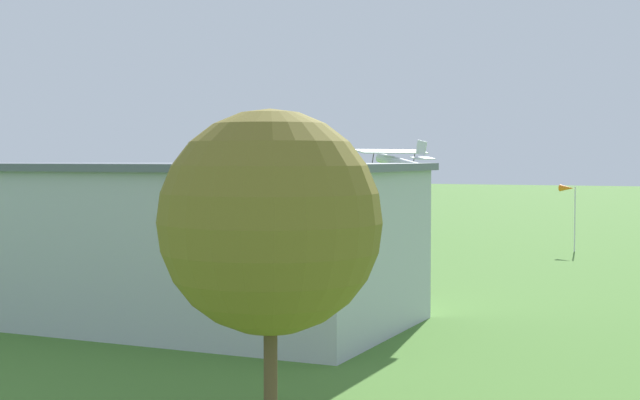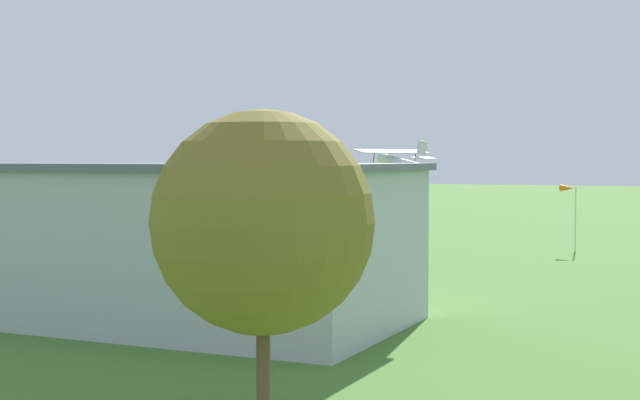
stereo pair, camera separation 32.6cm
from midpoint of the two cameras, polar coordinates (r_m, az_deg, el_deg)
ground_plane at (r=84.93m, az=3.50°, el=-2.85°), size 400.00×400.00×0.00m
hangar at (r=49.84m, az=-14.57°, el=-2.25°), size 35.22×13.10×7.79m
biplane at (r=87.70m, az=5.02°, el=2.35°), size 7.01×9.06×3.83m
person_beside_truck at (r=56.79m, az=6.03°, el=-4.77°), size 0.54×0.54×1.58m
person_by_parked_cars at (r=69.67m, az=-13.76°, el=-3.41°), size 0.52×0.52×1.70m
person_near_hangar_door at (r=69.92m, az=-18.11°, el=-3.46°), size 0.43×0.43×1.65m
person_walking_on_apron at (r=55.75m, az=5.85°, el=-4.81°), size 0.54×0.54×1.75m
person_at_fence_line at (r=70.99m, az=-13.78°, el=-3.30°), size 0.39×0.39×1.71m
tree_behind_hangar_right at (r=26.10m, az=-3.18°, el=-1.38°), size 6.37×6.37×9.43m
windsock at (r=82.46m, az=15.17°, el=0.44°), size 1.47×1.02×5.77m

